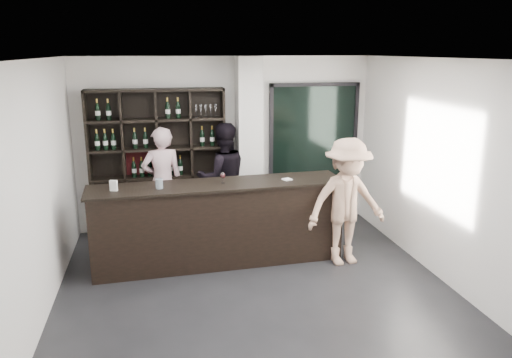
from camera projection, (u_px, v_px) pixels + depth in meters
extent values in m
cube|color=black|center=(258.00, 295.00, 6.29)|extent=(5.00, 5.50, 0.01)
cube|color=silver|center=(249.00, 145.00, 8.33)|extent=(0.40, 0.40, 2.90)
cube|color=black|center=(313.00, 143.00, 8.79)|extent=(1.60, 0.08, 2.10)
cube|color=black|center=(313.00, 143.00, 8.79)|extent=(1.48, 0.02, 1.98)
cube|color=black|center=(219.00, 225.00, 7.12)|extent=(3.51, 0.66, 1.15)
cube|color=black|center=(218.00, 185.00, 6.97)|extent=(3.59, 0.74, 0.03)
imported|color=beige|center=(163.00, 182.00, 8.12)|extent=(0.72, 0.53, 1.81)
imported|color=black|center=(223.00, 178.00, 8.31)|extent=(0.97, 0.79, 1.85)
imported|color=tan|center=(347.00, 202.00, 7.03)|extent=(1.25, 0.81, 1.83)
cylinder|color=silver|center=(159.00, 184.00, 6.70)|extent=(0.13, 0.13, 0.13)
cube|color=white|center=(287.00, 179.00, 7.15)|extent=(0.14, 0.14, 0.02)
cube|color=white|center=(114.00, 186.00, 6.59)|extent=(0.11, 0.08, 0.14)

